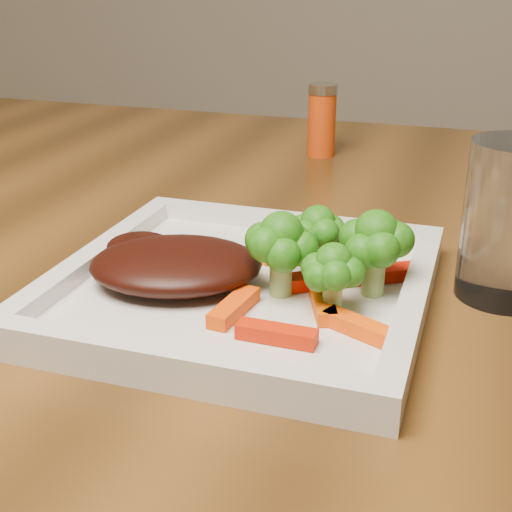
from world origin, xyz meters
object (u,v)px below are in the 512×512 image
(dining_table, at_px, (223,491))
(spice_shaker, at_px, (322,120))
(plate, at_px, (243,292))
(steak, at_px, (176,265))
(drinking_glass, at_px, (512,222))

(dining_table, xyz_separation_m, spice_shaker, (0.06, 0.23, 0.42))
(dining_table, distance_m, plate, 0.44)
(plate, relative_size, steak, 2.08)
(dining_table, xyz_separation_m, plate, (0.10, -0.20, 0.38))
(plate, relative_size, spice_shaker, 2.93)
(drinking_glass, bearing_deg, plate, -159.69)
(dining_table, distance_m, spice_shaker, 0.48)
(steak, xyz_separation_m, drinking_glass, (0.24, 0.08, 0.03))
(dining_table, bearing_deg, plate, -63.53)
(plate, xyz_separation_m, steak, (-0.05, -0.01, 0.02))
(dining_table, relative_size, steak, 12.33)
(drinking_glass, bearing_deg, steak, -161.03)
(dining_table, xyz_separation_m, drinking_glass, (0.28, -0.13, 0.44))
(steak, relative_size, drinking_glass, 1.08)
(dining_table, distance_m, drinking_glass, 0.54)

